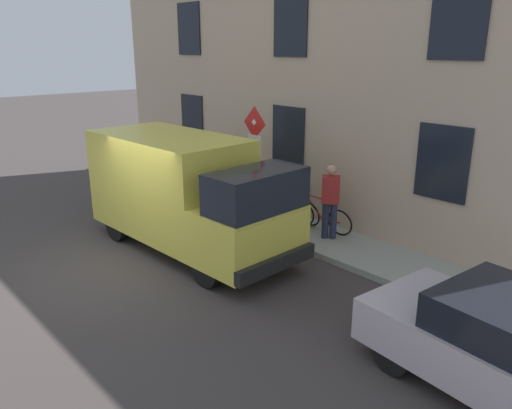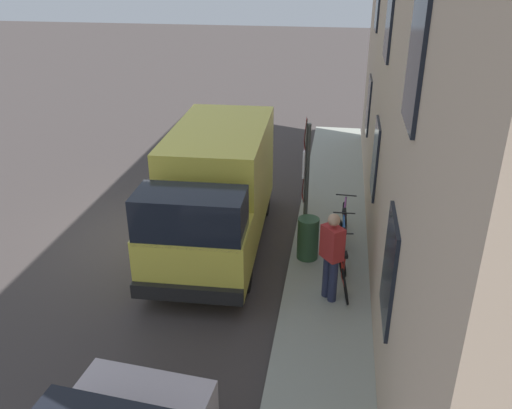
# 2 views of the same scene
# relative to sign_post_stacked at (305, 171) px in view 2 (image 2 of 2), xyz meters

# --- Properties ---
(ground_plane) EXTENTS (80.00, 80.00, 0.00)m
(ground_plane) POSITION_rel_sign_post_stacked_xyz_m (-3.21, 0.25, -1.90)
(ground_plane) COLOR #3F3836
(sidewalk_slab) EXTENTS (1.62, 17.45, 0.14)m
(sidewalk_slab) POSITION_rel_sign_post_stacked_xyz_m (0.61, 0.25, -1.83)
(sidewalk_slab) COLOR #9CA093
(sidewalk_slab) RESTS_ON ground_plane
(building_facade) EXTENTS (0.75, 15.45, 6.75)m
(building_facade) POSITION_rel_sign_post_stacked_xyz_m (1.76, 0.25, 1.48)
(building_facade) COLOR #C6AB8F
(building_facade) RESTS_ON ground_plane
(sign_post_stacked) EXTENTS (0.15, 0.56, 2.79)m
(sign_post_stacked) POSITION_rel_sign_post_stacked_xyz_m (0.00, 0.00, 0.00)
(sign_post_stacked) COLOR #474C47
(sign_post_stacked) RESTS_ON sidewalk_slab
(delivery_van) EXTENTS (2.18, 5.40, 2.50)m
(delivery_van) POSITION_rel_sign_post_stacked_xyz_m (-1.90, 0.13, -0.56)
(delivery_van) COLOR #E6D74A
(delivery_van) RESTS_ON ground_plane
(bicycle_red) EXTENTS (0.46, 1.72, 0.89)m
(bicycle_red) POSITION_rel_sign_post_stacked_xyz_m (0.87, -1.38, -1.39)
(bicycle_red) COLOR black
(bicycle_red) RESTS_ON sidewalk_slab
(bicycle_blue) EXTENTS (0.46, 1.71, 0.89)m
(bicycle_blue) POSITION_rel_sign_post_stacked_xyz_m (0.87, -0.47, -1.39)
(bicycle_blue) COLOR black
(bicycle_blue) RESTS_ON sidewalk_slab
(bicycle_purple) EXTENTS (0.46, 1.71, 0.89)m
(bicycle_purple) POSITION_rel_sign_post_stacked_xyz_m (0.87, 0.45, -1.39)
(bicycle_purple) COLOR black
(bicycle_purple) RESTS_ON sidewalk_slab
(pedestrian) EXTENTS (0.45, 0.47, 1.72)m
(pedestrian) POSITION_rel_sign_post_stacked_xyz_m (0.65, -1.83, -0.83)
(pedestrian) COLOR #262B47
(pedestrian) RESTS_ON sidewalk_slab
(litter_bin) EXTENTS (0.44, 0.44, 0.90)m
(litter_bin) POSITION_rel_sign_post_stacked_xyz_m (0.15, -0.44, -1.31)
(litter_bin) COLOR #2D5133
(litter_bin) RESTS_ON sidewalk_slab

